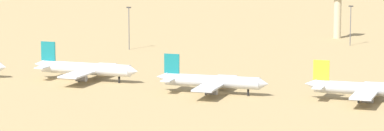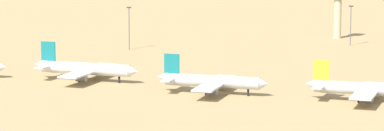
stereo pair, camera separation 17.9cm
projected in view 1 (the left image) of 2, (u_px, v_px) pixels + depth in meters
ground at (219, 93)px, 289.78m from camera, size 4000.00×4000.00×0.00m
parked_jet_teal_1 at (85, 69)px, 310.66m from camera, size 36.30×30.54×11.99m
parked_jet_teal_2 at (211, 81)px, 288.20m from camera, size 34.38×29.08×11.35m
parked_jet_yellow_3 at (364, 89)px, 275.99m from camera, size 34.15×28.81×11.28m
control_tower at (338, 7)px, 417.13m from camera, size 5.20×5.20×21.99m
light_pole_west at (351, 23)px, 394.30m from camera, size 1.80×0.50×16.14m
light_pole_mid at (129, 25)px, 382.50m from camera, size 1.80×0.50×16.73m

